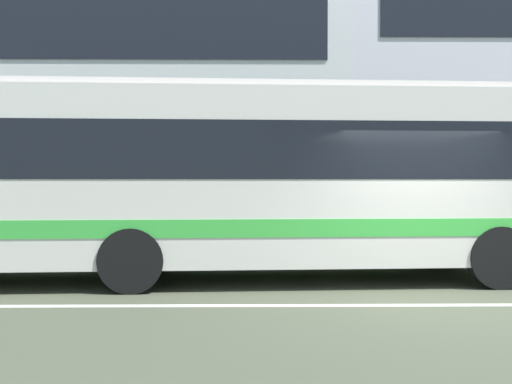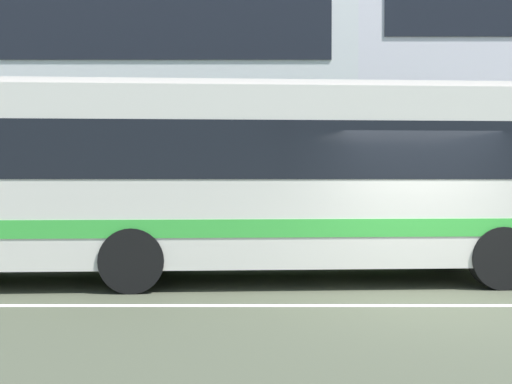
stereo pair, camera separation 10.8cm
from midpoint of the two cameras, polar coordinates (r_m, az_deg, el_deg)
ground_plane at (r=8.98m, az=17.41°, el=-10.05°), size 160.00×160.00×0.00m
lane_centre_line at (r=8.98m, az=17.41°, el=-10.02°), size 60.00×0.16×0.01m
hedge_row_far at (r=14.16m, az=-2.19°, el=-3.84°), size 15.54×1.10×1.02m
apartment_block_left at (r=22.95m, az=-16.87°, el=10.02°), size 18.85×9.11×10.62m
transit_bus at (r=10.67m, az=-6.39°, el=1.62°), size 12.21×3.29×3.31m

